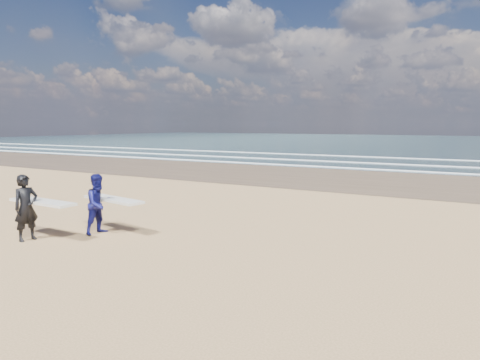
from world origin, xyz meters
The scene contains 2 objects.
surfer_near centered at (-1.12, 0.24, 0.90)m, with size 2.21×0.98×1.77m.
surfer_far centered at (-0.01, 1.68, 0.86)m, with size 2.26×1.24×1.70m.
Camera 1 is at (9.26, -6.69, 3.07)m, focal length 32.00 mm.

